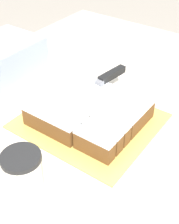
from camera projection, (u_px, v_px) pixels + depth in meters
The scene contains 6 objects.
countertop at pixel (90, 205), 1.21m from camera, with size 1.40×1.10×0.91m.
cake_board at pixel (90, 121), 0.89m from camera, with size 0.33×0.36×0.01m.
cake at pixel (89, 111), 0.88m from camera, with size 0.25×0.28×0.06m.
knife at pixel (106, 79), 0.94m from camera, with size 0.30×0.06×0.02m.
coffee_cup at pixel (23, 171), 0.69m from camera, with size 0.09×0.09×0.09m.
storage_box at pixel (4, 58), 1.08m from camera, with size 0.24×0.20×0.12m.
Camera 1 is at (-0.60, -0.43, 1.48)m, focal length 50.00 mm.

